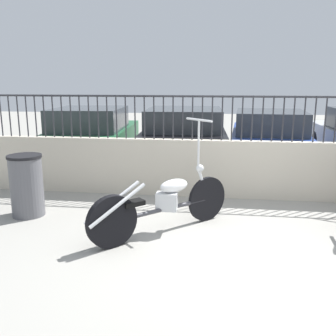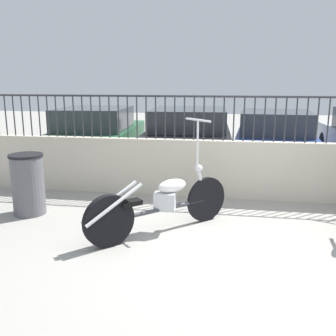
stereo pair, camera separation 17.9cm
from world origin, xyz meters
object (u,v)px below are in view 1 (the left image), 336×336
car_green (92,136)px  car_black (185,137)px  car_blue (269,138)px  motorcycle_dark_grey (158,205)px  trash_bin (27,185)px

car_green → car_black: bearing=-93.2°
car_black → car_blue: (2.02, 0.32, -0.03)m
car_green → car_blue: size_ratio=1.03×
car_green → car_black: 2.31m
motorcycle_dark_grey → trash_bin: bearing=123.7°
motorcycle_dark_grey → car_blue: 5.01m
car_blue → trash_bin: bearing=139.1°
car_blue → car_black: bearing=102.4°
trash_bin → car_blue: 5.80m
trash_bin → car_blue: car_blue is taller
motorcycle_dark_grey → car_green: size_ratio=0.40×
motorcycle_dark_grey → trash_bin: (-2.07, 0.46, 0.06)m
car_black → car_blue: 2.05m
car_black → trash_bin: bearing=149.3°
trash_bin → car_green: 3.80m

